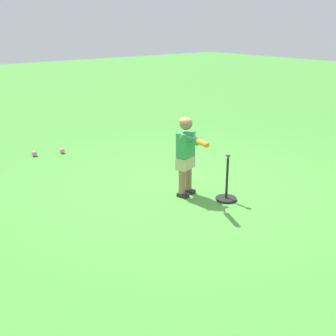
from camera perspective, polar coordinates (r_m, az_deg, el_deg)
name	(u,v)px	position (r m, az deg, el deg)	size (l,w,h in m)	color
ground_plane	(187,186)	(6.19, 2.60, -2.35)	(40.00, 40.00, 0.00)	#479338
child_batter	(187,150)	(5.63, 2.53, 2.47)	(0.73, 0.37, 1.08)	#232328
play_ball_center_lawn	(34,154)	(7.86, -17.40, 1.84)	(0.10, 0.10, 0.10)	pink
play_ball_behind_batter	(62,151)	(7.90, -13.95, 2.24)	(0.09, 0.09, 0.09)	pink
batting_tee	(226,193)	(5.71, 7.80, -3.27)	(0.28, 0.28, 0.62)	black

